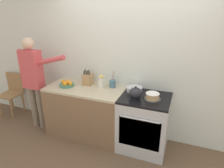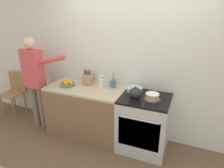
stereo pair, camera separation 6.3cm
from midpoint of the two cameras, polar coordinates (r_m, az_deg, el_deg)
name	(u,v)px [view 2 (the right image)]	position (r m, az deg, el deg)	size (l,w,h in m)	color
ground_plane	(117,154)	(3.30, 1.91, -19.29)	(16.00, 16.00, 0.00)	brown
wall_back	(132,63)	(3.25, 6.32, 6.09)	(8.00, 0.04, 2.60)	silver
counter_cabinet	(86,111)	(3.53, -6.81, -7.70)	(1.30, 0.64, 0.89)	brown
stove_range	(144,123)	(3.21, 9.60, -11.02)	(0.73, 0.68, 0.89)	#B7BABF
layer_cake	(152,97)	(2.94, 12.03, -3.59)	(0.24, 0.24, 0.09)	#4C4C51
tea_kettle	(135,93)	(2.93, 7.33, -2.61)	(0.23, 0.19, 0.19)	#232328
mixing_bowl	(134,89)	(3.17, 7.01, -1.48)	(0.26, 0.26, 0.08)	#B7BABF
knife_block	(88,79)	(3.45, -6.28, 1.45)	(0.14, 0.16, 0.28)	tan
utensil_crock	(113,83)	(3.31, 0.79, 0.16)	(0.10, 0.10, 0.28)	#477084
fruit_bowl	(67,84)	(3.45, -12.12, 0.12)	(0.25, 0.25, 0.10)	#4C7F66
milk_carton	(102,82)	(3.27, -2.35, 0.71)	(0.07, 0.07, 0.23)	white
person_baker	(34,76)	(3.74, -20.82, 2.14)	(0.94, 0.20, 1.68)	#7A6B5B
dining_chair	(15,90)	(4.68, -25.70, -1.54)	(0.40, 0.40, 0.86)	#997047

